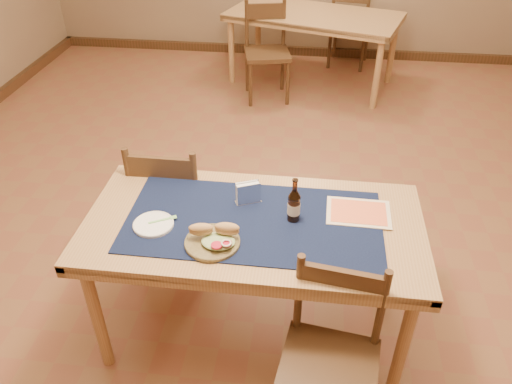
# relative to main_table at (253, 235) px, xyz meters

# --- Properties ---
(room) EXTENTS (6.04, 7.04, 2.84)m
(room) POSITION_rel_main_table_xyz_m (0.00, 0.80, 0.73)
(room) COLOR brown
(room) RESTS_ON ground
(main_table) EXTENTS (1.60, 0.80, 0.75)m
(main_table) POSITION_rel_main_table_xyz_m (0.00, 0.00, 0.00)
(main_table) COLOR #A7804E
(main_table) RESTS_ON ground
(placemat) EXTENTS (1.20, 0.60, 0.01)m
(placemat) POSITION_rel_main_table_xyz_m (0.00, 0.00, 0.09)
(placemat) COLOR #0F1937
(placemat) RESTS_ON main_table
(baseboard) EXTENTS (6.00, 7.00, 0.10)m
(baseboard) POSITION_rel_main_table_xyz_m (0.00, 0.80, -0.62)
(baseboard) COLOR #462A19
(baseboard) RESTS_ON ground
(back_table) EXTENTS (1.91, 1.33, 0.75)m
(back_table) POSITION_rel_main_table_xyz_m (0.19, 3.44, 0.00)
(back_table) COLOR #A7804E
(back_table) RESTS_ON ground
(chair_main_far) EXTENTS (0.42, 0.42, 0.91)m
(chair_main_far) POSITION_rel_main_table_xyz_m (-0.53, 0.46, -0.19)
(chair_main_far) COLOR #462A19
(chair_main_far) RESTS_ON ground
(chair_main_near) EXTENTS (0.45, 0.45, 0.87)m
(chair_main_near) POSITION_rel_main_table_xyz_m (0.39, -0.50, -0.22)
(chair_main_near) COLOR #462A19
(chair_main_near) RESTS_ON ground
(chair_back_near) EXTENTS (0.52, 0.52, 0.94)m
(chair_back_near) POSITION_rel_main_table_xyz_m (-0.25, 3.03, -0.18)
(chair_back_near) COLOR #462A19
(chair_back_near) RESTS_ON ground
(chair_back_far) EXTENTS (0.51, 0.51, 0.95)m
(chair_back_far) POSITION_rel_main_table_xyz_m (0.60, 3.99, -0.17)
(chair_back_far) COLOR #462A19
(chair_back_far) RESTS_ON ground
(sandwich_plate) EXTENTS (0.25, 0.25, 0.09)m
(sandwich_plate) POSITION_rel_main_table_xyz_m (-0.15, -0.18, 0.11)
(sandwich_plate) COLOR olive
(sandwich_plate) RESTS_ON placemat
(side_plate) EXTENTS (0.19, 0.19, 0.02)m
(side_plate) POSITION_rel_main_table_xyz_m (-0.46, -0.09, 0.10)
(side_plate) COLOR white
(side_plate) RESTS_ON placemat
(fork) EXTENTS (0.13, 0.08, 0.00)m
(fork) POSITION_rel_main_table_xyz_m (-0.41, -0.06, 0.10)
(fork) COLOR #80CC70
(fork) RESTS_ON side_plate
(beer_bottle) EXTENTS (0.06, 0.06, 0.23)m
(beer_bottle) POSITION_rel_main_table_xyz_m (0.19, 0.03, 0.17)
(beer_bottle) COLOR #46220C
(beer_bottle) RESTS_ON placemat
(napkin_holder) EXTENTS (0.13, 0.09, 0.11)m
(napkin_holder) POSITION_rel_main_table_xyz_m (-0.04, 0.14, 0.14)
(napkin_holder) COLOR silver
(napkin_holder) RESTS_ON placemat
(menu_card) EXTENTS (0.31, 0.23, 0.01)m
(menu_card) POSITION_rel_main_table_xyz_m (0.49, 0.12, 0.09)
(menu_card) COLOR beige
(menu_card) RESTS_ON placemat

